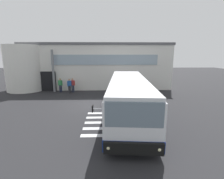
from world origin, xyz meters
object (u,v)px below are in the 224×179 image
object	(u,v)px
entry_support_column	(53,71)
passenger_by_doorway	(69,85)
passenger_near_column	(60,84)
bus_main_foreground	(128,97)
passenger_at_curb_edge	(73,85)

from	to	relation	value
entry_support_column	passenger_by_doorway	distance (m)	2.60
passenger_near_column	bus_main_foreground	bearing A→B (deg)	-48.06
entry_support_column	passenger_by_doorway	bearing A→B (deg)	-19.14
passenger_near_column	passenger_by_doorway	distance (m)	1.25
passenger_near_column	passenger_at_curb_edge	distance (m)	1.48
entry_support_column	passenger_by_doorway	xyz separation A→B (m)	(1.97, -0.68, -1.56)
bus_main_foreground	passenger_by_doorway	world-z (taller)	bus_main_foreground
bus_main_foreground	passenger_at_curb_edge	xyz separation A→B (m)	(-5.63, 7.84, -0.41)
bus_main_foreground	passenger_near_column	bearing A→B (deg)	131.94
entry_support_column	passenger_near_column	bearing A→B (deg)	-17.38
passenger_near_column	passenger_by_doorway	xyz separation A→B (m)	(1.17, -0.43, 0.00)
passenger_by_doorway	passenger_at_curb_edge	distance (m)	0.48
entry_support_column	bus_main_foreground	world-z (taller)	entry_support_column
passenger_by_doorway	passenger_near_column	bearing A→B (deg)	159.68
bus_main_foreground	passenger_at_curb_edge	bearing A→B (deg)	125.68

